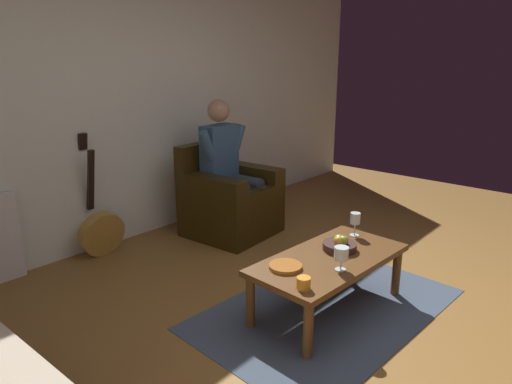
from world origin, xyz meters
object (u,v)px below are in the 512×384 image
at_px(person_seated, 228,164).
at_px(wine_glass_near, 355,220).
at_px(wine_glass_far, 341,255).
at_px(candle_jar, 304,283).
at_px(guitar, 101,230).
at_px(fruit_bowl, 340,245).
at_px(decorative_dish, 285,266).
at_px(coffee_table, 329,264).
at_px(armchair, 229,201).

bearing_deg(person_seated, wine_glass_near, 79.69).
relative_size(wine_glass_near, wine_glass_far, 1.16).
bearing_deg(candle_jar, person_seated, -122.92).
relative_size(wine_glass_far, candle_jar, 1.89).
bearing_deg(wine_glass_far, guitar, -79.42).
relative_size(guitar, wine_glass_near, 5.96).
relative_size(person_seated, wine_glass_near, 7.24).
height_order(fruit_bowl, candle_jar, fruit_bowl).
relative_size(wine_glass_near, decorative_dish, 0.85).
bearing_deg(coffee_table, fruit_bowl, -175.56).
distance_m(armchair, guitar, 1.20).
xyz_separation_m(armchair, person_seated, (-0.00, 0.00, 0.36)).
xyz_separation_m(wine_glass_far, candle_jar, (0.35, -0.03, -0.07)).
xyz_separation_m(fruit_bowl, candle_jar, (0.62, 0.14, -0.00)).
distance_m(person_seated, decorative_dish, 1.70).
height_order(coffee_table, wine_glass_near, wine_glass_near).
bearing_deg(wine_glass_near, decorative_dish, -3.41).
bearing_deg(candle_jar, guitar, -88.66).
bearing_deg(guitar, armchair, 157.92).
xyz_separation_m(person_seated, coffee_table, (0.59, 1.52, -0.35)).
height_order(armchair, coffee_table, armchair).
height_order(wine_glass_far, decorative_dish, wine_glass_far).
relative_size(wine_glass_far, fruit_bowl, 0.66).
distance_m(guitar, fruit_bowl, 2.08).
bearing_deg(coffee_table, person_seated, -111.29).
bearing_deg(fruit_bowl, decorative_dish, -12.35).
bearing_deg(decorative_dish, coffee_table, 160.74).
bearing_deg(armchair, guitar, -26.61).
bearing_deg(decorative_dish, fruit_bowl, 167.65).
relative_size(coffee_table, wine_glass_far, 7.50).
distance_m(coffee_table, fruit_bowl, 0.17).
relative_size(armchair, fruit_bowl, 3.76).
xyz_separation_m(coffee_table, guitar, (0.52, -1.97, -0.10)).
bearing_deg(armchair, person_seated, 90.00).
height_order(wine_glass_near, wine_glass_far, wine_glass_near).
relative_size(wine_glass_near, fruit_bowl, 0.77).
bearing_deg(candle_jar, decorative_dish, -120.88).
distance_m(person_seated, coffee_table, 1.67).
distance_m(armchair, decorative_dish, 1.68).
xyz_separation_m(armchair, decorative_dish, (0.92, 1.41, 0.08)).
xyz_separation_m(person_seated, wine_glass_far, (0.72, 1.68, -0.20)).
height_order(armchair, person_seated, person_seated).
height_order(guitar, wine_glass_near, guitar).
xyz_separation_m(armchair, candle_jar, (1.06, 1.65, 0.10)).
distance_m(guitar, candle_jar, 2.11).
distance_m(coffee_table, wine_glass_near, 0.48).
distance_m(coffee_table, guitar, 2.04).
distance_m(person_seated, candle_jar, 1.98).
relative_size(coffee_table, fruit_bowl, 4.96).
relative_size(person_seated, guitar, 1.21).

